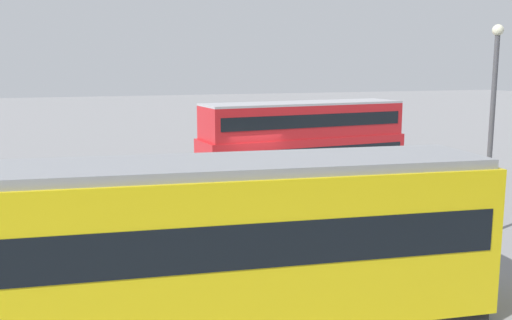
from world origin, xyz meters
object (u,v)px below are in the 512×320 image
at_px(double_decker_bus, 302,141).
at_px(info_sign, 42,184).
at_px(tram_yellow, 174,245).
at_px(street_lamp, 492,115).
at_px(pedestrian_near_railing, 150,216).
at_px(pedestrian_crossing, 331,202).

height_order(double_decker_bus, info_sign, double_decker_bus).
bearing_deg(tram_yellow, info_sign, -71.33).
xyz_separation_m(tram_yellow, info_sign, (2.83, -8.39, -0.18)).
relative_size(double_decker_bus, street_lamp, 1.51).
distance_m(double_decker_bus, tram_yellow, 16.39).
bearing_deg(tram_yellow, street_lamp, -161.72).
relative_size(pedestrian_near_railing, pedestrian_crossing, 0.93).
bearing_deg(street_lamp, pedestrian_near_railing, -12.40).
relative_size(pedestrian_crossing, info_sign, 0.71).
relative_size(double_decker_bus, pedestrian_crossing, 5.78).
bearing_deg(pedestrian_crossing, double_decker_bus, -106.46).
height_order(double_decker_bus, tram_yellow, double_decker_bus).
xyz_separation_m(info_sign, street_lamp, (-13.83, 4.76, 2.29)).
xyz_separation_m(double_decker_bus, pedestrian_near_railing, (8.45, 7.87, -1.00)).
bearing_deg(street_lamp, double_decker_bus, -77.71).
xyz_separation_m(tram_yellow, pedestrian_crossing, (-6.34, -5.62, -0.85)).
relative_size(tram_yellow, street_lamp, 2.03).
bearing_deg(pedestrian_near_railing, street_lamp, 167.60).
height_order(double_decker_bus, pedestrian_crossing, double_decker_bus).
distance_m(pedestrian_near_railing, pedestrian_crossing, 6.03).
distance_m(double_decker_bus, street_lamp, 10.66).
distance_m(tram_yellow, info_sign, 8.86).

